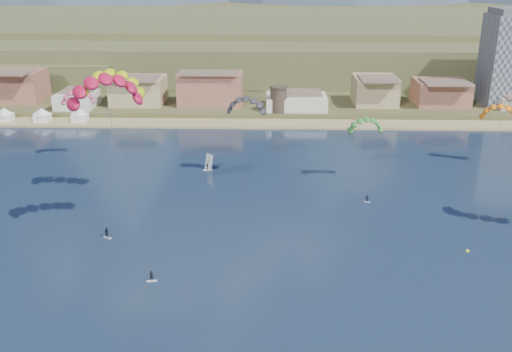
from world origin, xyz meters
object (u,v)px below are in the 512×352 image
(buoy, at_px, (468,251))
(kitesurfer_red, at_px, (105,85))
(watchtower, at_px, (278,99))
(kitesurfer_green, at_px, (366,123))
(windsurfer, at_px, (208,165))
(kitesurfer_yellow, at_px, (111,79))

(buoy, bearing_deg, kitesurfer_red, 177.70)
(watchtower, xyz_separation_m, kitesurfer_red, (-29.79, -89.65, 22.25))
(kitesurfer_green, distance_m, windsurfer, 39.32)
(kitesurfer_red, height_order, kitesurfer_green, kitesurfer_red)
(kitesurfer_red, relative_size, kitesurfer_yellow, 1.07)
(watchtower, xyz_separation_m, windsurfer, (-17.57, -51.31, -5.09))
(kitesurfer_green, height_order, windsurfer, kitesurfer_green)
(kitesurfer_red, relative_size, buoy, 52.75)
(kitesurfer_yellow, distance_m, windsurfer, 36.17)
(kitesurfer_red, bearing_deg, windsurfer, 72.33)
(kitesurfer_red, height_order, kitesurfer_yellow, kitesurfer_red)
(kitesurfer_yellow, bearing_deg, windsurfer, 51.98)
(windsurfer, distance_m, buoy, 64.58)
(kitesurfer_red, bearing_deg, watchtower, 71.62)
(watchtower, distance_m, kitesurfer_green, 62.29)
(kitesurfer_yellow, xyz_separation_m, kitesurfer_green, (52.52, 13.11, -11.97))
(watchtower, distance_m, kitesurfer_red, 97.06)
(watchtower, bearing_deg, windsurfer, -108.90)
(kitesurfer_red, relative_size, kitesurfer_green, 1.86)
(kitesurfer_red, bearing_deg, kitesurfer_yellow, 102.59)
(watchtower, relative_size, windsurfer, 2.13)
(watchtower, height_order, kitesurfer_red, kitesurfer_red)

